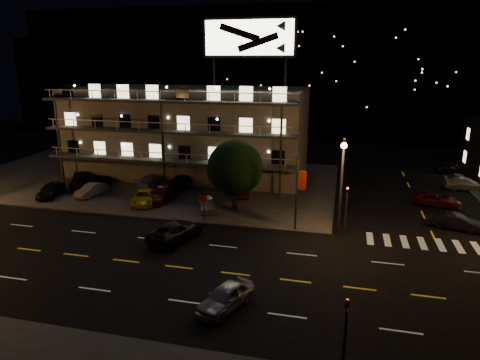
% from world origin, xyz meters
% --- Properties ---
extents(ground, '(140.00, 140.00, 0.00)m').
position_xyz_m(ground, '(0.00, 0.00, 0.00)').
color(ground, black).
rests_on(ground, ground).
extents(curb_nw, '(44.00, 24.00, 0.15)m').
position_xyz_m(curb_nw, '(-14.00, 20.00, 0.07)').
color(curb_nw, '#353533').
rests_on(curb_nw, ground).
extents(motel, '(28.00, 13.80, 18.10)m').
position_xyz_m(motel, '(-9.94, 23.88, 5.34)').
color(motel, '#9A9687').
rests_on(motel, ground).
extents(hill_backdrop, '(120.00, 25.00, 24.00)m').
position_xyz_m(hill_backdrop, '(-5.94, 68.78, 11.55)').
color(hill_backdrop, black).
rests_on(hill_backdrop, ground).
extents(streetlight_nc, '(0.44, 1.92, 8.00)m').
position_xyz_m(streetlight_nc, '(8.50, 7.94, 4.96)').
color(streetlight_nc, '#2D2D30').
rests_on(streetlight_nc, ground).
extents(signal_nw, '(0.20, 0.27, 4.60)m').
position_xyz_m(signal_nw, '(9.00, 8.50, 2.57)').
color(signal_nw, '#2D2D30').
rests_on(signal_nw, ground).
extents(signal_sw, '(0.20, 0.27, 4.60)m').
position_xyz_m(signal_sw, '(9.00, -8.50, 2.57)').
color(signal_sw, '#2D2D30').
rests_on(signal_sw, ground).
extents(banner_north, '(0.83, 0.16, 6.40)m').
position_xyz_m(banner_north, '(5.09, 8.40, 3.43)').
color(banner_north, '#2D2D30').
rests_on(banner_north, ground).
extents(stop_sign, '(0.91, 0.11, 2.61)m').
position_xyz_m(stop_sign, '(-3.00, 8.57, 1.71)').
color(stop_sign, '#2D2D30').
rests_on(stop_sign, ground).
extents(tree, '(5.28, 5.08, 6.65)m').
position_xyz_m(tree, '(-1.03, 11.67, 4.10)').
color(tree, black).
rests_on(tree, curb_nw).
extents(lot_car_0, '(2.52, 4.43, 1.42)m').
position_xyz_m(lot_car_0, '(-20.47, 11.32, 0.86)').
color(lot_car_0, black).
rests_on(lot_car_0, curb_nw).
extents(lot_car_1, '(2.06, 3.94, 1.24)m').
position_xyz_m(lot_car_1, '(-16.55, 12.53, 0.77)').
color(lot_car_1, '#9B9AA0').
rests_on(lot_car_1, curb_nw).
extents(lot_car_2, '(3.11, 4.89, 1.26)m').
position_xyz_m(lot_car_2, '(-10.10, 11.59, 0.78)').
color(lot_car_2, gold).
rests_on(lot_car_2, curb_nw).
extents(lot_car_3, '(2.41, 5.11, 1.44)m').
position_xyz_m(lot_car_3, '(-8.82, 12.78, 0.87)').
color(lot_car_3, '#500E0B').
rests_on(lot_car_3, curb_nw).
extents(lot_car_4, '(2.80, 3.96, 1.25)m').
position_xyz_m(lot_car_4, '(-3.54, 11.13, 0.78)').
color(lot_car_4, '#9B9AA0').
rests_on(lot_car_4, curb_nw).
extents(lot_car_5, '(2.63, 4.04, 1.26)m').
position_xyz_m(lot_car_5, '(-20.52, 16.94, 0.78)').
color(lot_car_5, black).
rests_on(lot_car_5, curb_nw).
extents(lot_car_6, '(3.37, 5.41, 1.40)m').
position_xyz_m(lot_car_6, '(-18.22, 15.34, 0.85)').
color(lot_car_6, black).
rests_on(lot_car_6, curb_nw).
extents(lot_car_7, '(2.50, 5.19, 1.46)m').
position_xyz_m(lot_car_7, '(-11.66, 17.04, 0.88)').
color(lot_car_7, '#9B9AA0').
rests_on(lot_car_7, curb_nw).
extents(lot_car_8, '(2.26, 4.65, 1.53)m').
position_xyz_m(lot_car_8, '(-8.40, 17.50, 0.91)').
color(lot_car_8, black).
rests_on(lot_car_8, curb_nw).
extents(lot_car_9, '(2.95, 4.72, 1.47)m').
position_xyz_m(lot_car_9, '(-1.70, 16.24, 0.88)').
color(lot_car_9, '#500E0B').
rests_on(lot_car_9, curb_nw).
extents(side_car_0, '(4.16, 2.32, 1.30)m').
position_xyz_m(side_car_0, '(18.09, 11.94, 0.65)').
color(side_car_0, black).
rests_on(side_car_0, ground).
extents(side_car_1, '(4.86, 3.40, 1.23)m').
position_xyz_m(side_car_1, '(17.70, 18.00, 0.62)').
color(side_car_1, '#500E0B').
rests_on(side_car_1, ground).
extents(side_car_2, '(4.63, 2.06, 1.32)m').
position_xyz_m(side_car_2, '(21.85, 24.49, 0.66)').
color(side_car_2, '#9B9AA0').
rests_on(side_car_2, ground).
extents(side_car_3, '(4.09, 1.87, 1.36)m').
position_xyz_m(side_car_3, '(21.93, 31.87, 0.68)').
color(side_car_3, black).
rests_on(side_car_3, ground).
extents(road_car_east, '(3.02, 4.35, 1.38)m').
position_xyz_m(road_car_east, '(2.45, -4.00, 0.69)').
color(road_car_east, '#9B9AA0').
rests_on(road_car_east, ground).
extents(road_car_west, '(3.61, 5.60, 1.44)m').
position_xyz_m(road_car_west, '(-3.98, 4.39, 0.72)').
color(road_car_west, black).
rests_on(road_car_west, ground).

